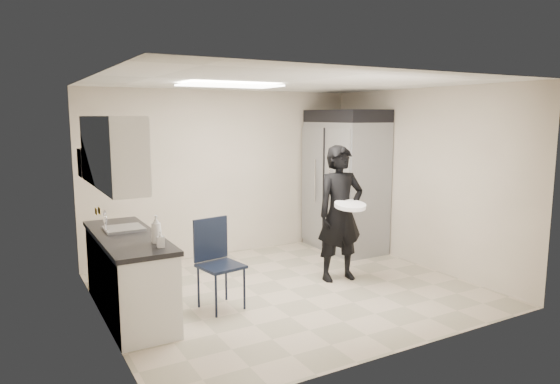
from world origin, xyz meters
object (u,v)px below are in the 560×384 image
lower_counter (129,276)px  man_tuxedo (340,213)px  folding_chair (221,266)px  commercial_fridge (345,186)px

lower_counter → man_tuxedo: man_tuxedo is taller
folding_chair → man_tuxedo: (1.81, 0.18, 0.41)m
lower_counter → commercial_fridge: 3.98m
lower_counter → man_tuxedo: (2.76, -0.18, 0.48)m
lower_counter → folding_chair: 1.02m
lower_counter → folding_chair: bearing=-21.0°
commercial_fridge → folding_chair: size_ratio=2.09×
commercial_fridge → folding_chair: bearing=-153.0°
lower_counter → commercial_fridge: size_ratio=0.90×
man_tuxedo → folding_chair: bearing=-167.6°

